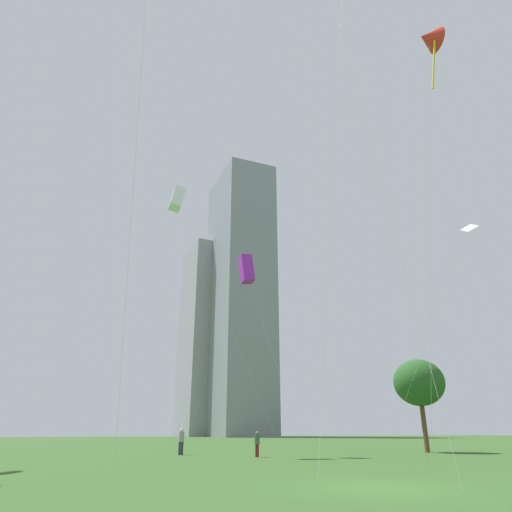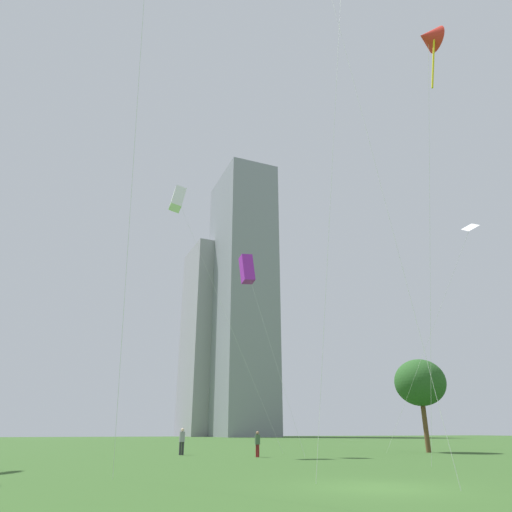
# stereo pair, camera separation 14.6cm
# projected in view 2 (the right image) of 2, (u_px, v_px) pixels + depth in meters

# --- Properties ---
(ground) EXTENTS (280.00, 280.00, 0.00)m
(ground) POSITION_uv_depth(u_px,v_px,m) (378.00, 488.00, 13.91)
(ground) COLOR #335623
(person_standing_0) EXTENTS (0.36, 0.36, 1.61)m
(person_standing_0) POSITION_uv_depth(u_px,v_px,m) (257.00, 442.00, 30.45)
(person_standing_0) COLOR maroon
(person_standing_0) RESTS_ON ground
(person_standing_1) EXTENTS (0.41, 0.41, 1.83)m
(person_standing_1) POSITION_uv_depth(u_px,v_px,m) (182.00, 439.00, 33.18)
(person_standing_1) COLOR #2D2D33
(person_standing_1) RESTS_ON ground
(kite_flying_1) EXTENTS (5.73, 8.60, 17.79)m
(kite_flying_1) POSITION_uv_depth(u_px,v_px,m) (469.00, 229.00, 37.03)
(kite_flying_1) COLOR silver
(kite_flying_1) RESTS_ON ground
(kite_flying_3) EXTENTS (10.14, 1.59, 21.83)m
(kite_flying_3) POSITION_uv_depth(u_px,v_px,m) (178.00, 199.00, 39.39)
(kite_flying_3) COLOR silver
(kite_flying_3) RESTS_ON ground
(kite_flying_5) EXTENTS (3.53, 4.10, 15.18)m
(kite_flying_5) POSITION_uv_depth(u_px,v_px,m) (247.00, 269.00, 36.83)
(kite_flying_5) COLOR silver
(kite_flying_5) RESTS_ON ground
(kite_flying_7) EXTENTS (1.93, 6.56, 22.27)m
(kite_flying_7) POSITION_uv_depth(u_px,v_px,m) (429.00, 38.00, 24.50)
(kite_flying_7) COLOR silver
(kite_flying_7) RESTS_ON ground
(park_tree_2) EXTENTS (4.23, 4.23, 7.43)m
(park_tree_2) POSITION_uv_depth(u_px,v_px,m) (420.00, 383.00, 38.56)
(park_tree_2) COLOR brown
(park_tree_2) RESTS_ON ground
(distant_highrise_0) EXTENTS (17.35, 26.27, 87.15)m
(distant_highrise_0) POSITION_uv_depth(u_px,v_px,m) (241.00, 295.00, 149.25)
(distant_highrise_0) COLOR gray
(distant_highrise_0) RESTS_ON ground
(distant_highrise_1) EXTENTS (16.71, 21.39, 64.06)m
(distant_highrise_1) POSITION_uv_depth(u_px,v_px,m) (209.00, 337.00, 156.86)
(distant_highrise_1) COLOR #939399
(distant_highrise_1) RESTS_ON ground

